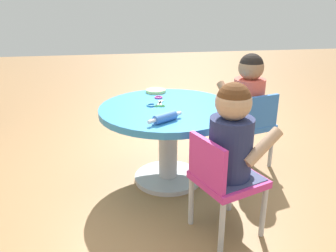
{
  "coord_description": "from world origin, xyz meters",
  "views": [
    {
      "loc": [
        -2.05,
        0.31,
        1.18
      ],
      "look_at": [
        0.0,
        0.0,
        0.38
      ],
      "focal_mm": 37.9,
      "sensor_mm": 36.0,
      "label": 1
    }
  ],
  "objects_px": {
    "craft_scissors": "(160,104)",
    "seated_child_right": "(249,91)",
    "craft_table": "(168,126)",
    "rolling_pin": "(165,117)",
    "seated_child_left": "(232,135)",
    "child_chair_right": "(249,124)",
    "child_chair_left": "(223,179)"
  },
  "relations": [
    {
      "from": "rolling_pin",
      "to": "craft_scissors",
      "type": "xyz_separation_m",
      "value": [
        0.3,
        -0.01,
        -0.02
      ]
    },
    {
      "from": "craft_scissors",
      "to": "rolling_pin",
      "type": "bearing_deg",
      "value": 178.27
    },
    {
      "from": "craft_table",
      "to": "child_chair_right",
      "type": "xyz_separation_m",
      "value": [
        0.13,
        -0.59,
        -0.07
      ]
    },
    {
      "from": "seated_child_right",
      "to": "craft_scissors",
      "type": "distance_m",
      "value": 0.64
    },
    {
      "from": "child_chair_right",
      "to": "seated_child_right",
      "type": "bearing_deg",
      "value": 15.96
    },
    {
      "from": "child_chair_left",
      "to": "seated_child_right",
      "type": "bearing_deg",
      "value": -27.86
    },
    {
      "from": "rolling_pin",
      "to": "seated_child_left",
      "type": "bearing_deg",
      "value": -137.59
    },
    {
      "from": "seated_child_left",
      "to": "seated_child_right",
      "type": "relative_size",
      "value": 1.0
    },
    {
      "from": "child_chair_left",
      "to": "rolling_pin",
      "type": "relative_size",
      "value": 2.61
    },
    {
      "from": "craft_table",
      "to": "seated_child_left",
      "type": "xyz_separation_m",
      "value": [
        -0.56,
        -0.22,
        0.15
      ]
    },
    {
      "from": "seated_child_right",
      "to": "craft_scissors",
      "type": "relative_size",
      "value": 3.63
    },
    {
      "from": "seated_child_right",
      "to": "child_chair_left",
      "type": "bearing_deg",
      "value": 152.14
    },
    {
      "from": "rolling_pin",
      "to": "child_chair_right",
      "type": "bearing_deg",
      "value": -58.79
    },
    {
      "from": "seated_child_left",
      "to": "child_chair_right",
      "type": "bearing_deg",
      "value": -27.96
    },
    {
      "from": "craft_table",
      "to": "seated_child_left",
      "type": "relative_size",
      "value": 1.66
    },
    {
      "from": "child_chair_left",
      "to": "craft_scissors",
      "type": "height_order",
      "value": "child_chair_left"
    },
    {
      "from": "child_chair_left",
      "to": "seated_child_left",
      "type": "bearing_deg",
      "value": -68.98
    },
    {
      "from": "seated_child_left",
      "to": "seated_child_right",
      "type": "height_order",
      "value": "same"
    },
    {
      "from": "craft_scissors",
      "to": "seated_child_right",
      "type": "bearing_deg",
      "value": -78.69
    },
    {
      "from": "child_chair_left",
      "to": "seated_child_left",
      "type": "relative_size",
      "value": 1.05
    },
    {
      "from": "child_chair_right",
      "to": "craft_table",
      "type": "bearing_deg",
      "value": 102.67
    },
    {
      "from": "craft_table",
      "to": "seated_child_right",
      "type": "bearing_deg",
      "value": -73.55
    },
    {
      "from": "craft_table",
      "to": "rolling_pin",
      "type": "height_order",
      "value": "rolling_pin"
    },
    {
      "from": "child_chair_right",
      "to": "seated_child_right",
      "type": "relative_size",
      "value": 1.05
    },
    {
      "from": "seated_child_left",
      "to": "seated_child_right",
      "type": "xyz_separation_m",
      "value": [
        0.73,
        -0.36,
        0.0
      ]
    },
    {
      "from": "rolling_pin",
      "to": "craft_scissors",
      "type": "bearing_deg",
      "value": -1.73
    },
    {
      "from": "craft_table",
      "to": "child_chair_left",
      "type": "distance_m",
      "value": 0.61
    },
    {
      "from": "craft_table",
      "to": "rolling_pin",
      "type": "distance_m",
      "value": 0.31
    },
    {
      "from": "child_chair_right",
      "to": "craft_scissors",
      "type": "height_order",
      "value": "child_chair_right"
    },
    {
      "from": "craft_table",
      "to": "seated_child_left",
      "type": "bearing_deg",
      "value": -158.49
    },
    {
      "from": "seated_child_left",
      "to": "craft_scissors",
      "type": "relative_size",
      "value": 3.63
    },
    {
      "from": "seated_child_left",
      "to": "child_chair_left",
      "type": "bearing_deg",
      "value": 111.02
    }
  ]
}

